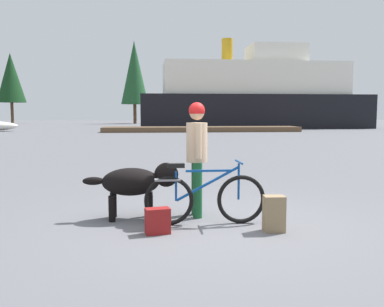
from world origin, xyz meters
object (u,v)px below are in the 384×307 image
(dog, at_px, (137,182))
(ferry_boat, at_px, (254,97))
(bicycle, at_px, (204,198))
(person_cyclist, at_px, (197,148))
(backpack, at_px, (274,214))
(handbag_pannier, at_px, (158,221))

(dog, height_order, ferry_boat, ferry_boat)
(bicycle, xyz_separation_m, person_cyclist, (-0.05, 0.49, 0.67))
(ferry_boat, bearing_deg, backpack, -103.81)
(bicycle, distance_m, backpack, 1.00)
(person_cyclist, height_order, backpack, person_cyclist)
(backpack, relative_size, handbag_pannier, 1.42)
(person_cyclist, xyz_separation_m, ferry_boat, (10.01, 36.00, 2.10))
(dog, relative_size, ferry_boat, 0.06)
(dog, xyz_separation_m, backpack, (1.83, -0.87, -0.32))
(person_cyclist, distance_m, backpack, 1.56)
(backpack, bearing_deg, bicycle, 152.66)
(bicycle, distance_m, person_cyclist, 0.84)
(dog, relative_size, handbag_pannier, 4.17)
(person_cyclist, bearing_deg, bicycle, -83.91)
(person_cyclist, height_order, ferry_boat, ferry_boat)
(ferry_boat, bearing_deg, dog, -106.83)
(bicycle, xyz_separation_m, backpack, (0.88, -0.45, -0.14))
(person_cyclist, distance_m, ferry_boat, 37.42)
(backpack, xyz_separation_m, ferry_boat, (9.08, 36.95, 2.91))
(bicycle, bearing_deg, handbag_pannier, -149.57)
(bicycle, height_order, dog, bicycle)
(dog, bearing_deg, handbag_pannier, -70.95)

